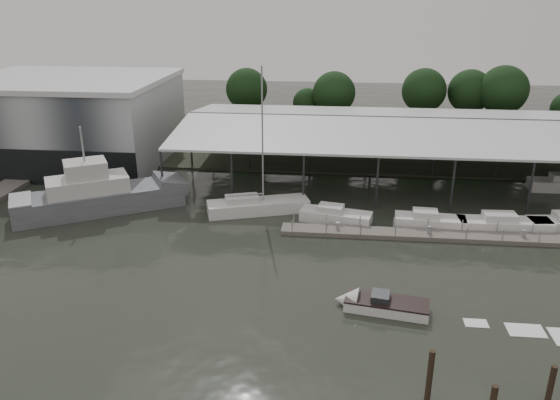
# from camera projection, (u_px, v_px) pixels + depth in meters

# --- Properties ---
(ground) EXTENTS (200.00, 200.00, 0.00)m
(ground) POSITION_uv_depth(u_px,v_px,m) (254.00, 285.00, 40.14)
(ground) COLOR #262B23
(ground) RESTS_ON ground
(land_strip_far) EXTENTS (140.00, 30.00, 0.30)m
(land_strip_far) POSITION_uv_depth(u_px,v_px,m) (298.00, 141.00, 79.17)
(land_strip_far) COLOR #363A2C
(land_strip_far) RESTS_ON ground
(storage_warehouse) EXTENTS (24.50, 20.50, 10.50)m
(storage_warehouse) POSITION_uv_depth(u_px,v_px,m) (70.00, 119.00, 68.89)
(storage_warehouse) COLOR #A6ACB1
(storage_warehouse) RESTS_ON ground
(covered_boat_shed) EXTENTS (58.24, 24.00, 6.96)m
(covered_boat_shed) POSITION_uv_depth(u_px,v_px,m) (437.00, 124.00, 62.33)
(covered_boat_shed) COLOR silver
(covered_boat_shed) RESTS_ON ground
(floating_dock) EXTENTS (28.00, 2.00, 1.40)m
(floating_dock) POSITION_uv_depth(u_px,v_px,m) (440.00, 236.00, 47.88)
(floating_dock) COLOR #67625A
(floating_dock) RESTS_ON ground
(grey_trawler) EXTENTS (16.45, 12.06, 8.84)m
(grey_trawler) POSITION_uv_depth(u_px,v_px,m) (101.00, 195.00, 53.50)
(grey_trawler) COLOR slate
(grey_trawler) RESTS_ON ground
(white_sailboat) EXTENTS (10.20, 5.56, 14.29)m
(white_sailboat) POSITION_uv_depth(u_px,v_px,m) (257.00, 206.00, 53.33)
(white_sailboat) COLOR white
(white_sailboat) RESTS_ON ground
(speedboat_underway) EXTENTS (17.20, 4.78, 2.00)m
(speedboat_underway) POSITION_uv_depth(u_px,v_px,m) (379.00, 304.00, 36.92)
(speedboat_underway) COLOR white
(speedboat_underway) RESTS_ON ground
(moored_cruiser_0) EXTENTS (6.90, 3.55, 1.70)m
(moored_cruiser_0) POSITION_uv_depth(u_px,v_px,m) (335.00, 216.00, 51.10)
(moored_cruiser_0) COLOR white
(moored_cruiser_0) RESTS_ON ground
(moored_cruiser_1) EXTENTS (6.48, 2.71, 1.70)m
(moored_cruiser_1) POSITION_uv_depth(u_px,v_px,m) (429.00, 221.00, 49.89)
(moored_cruiser_1) COLOR white
(moored_cruiser_1) RESTS_ON ground
(moored_cruiser_2) EXTENTS (8.29, 2.54, 1.70)m
(moored_cruiser_2) POSITION_uv_depth(u_px,v_px,m) (504.00, 224.00, 49.24)
(moored_cruiser_2) COLOR white
(moored_cruiser_2) RESTS_ON ground
(horizon_tree_line) EXTENTS (69.57, 9.28, 10.59)m
(horizon_tree_line) POSITION_uv_depth(u_px,v_px,m) (443.00, 94.00, 80.76)
(horizon_tree_line) COLOR #301F15
(horizon_tree_line) RESTS_ON ground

